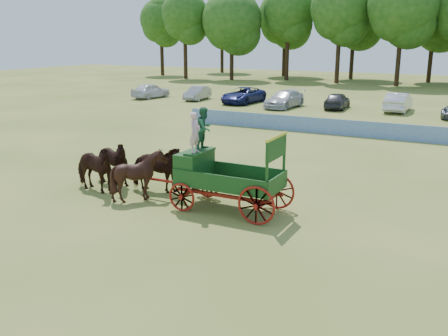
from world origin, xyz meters
TOP-DOWN VIEW (x-y plane):
  - ground at (0.00, 0.00)m, footprint 160.00×160.00m
  - horse_lead_left at (-8.55, 0.91)m, footprint 2.51×1.39m
  - horse_lead_right at (-8.55, 2.01)m, footprint 2.55×1.53m
  - horse_wheel_left at (-6.15, 0.91)m, footprint 2.04×1.87m
  - horse_wheel_right at (-6.15, 2.01)m, footprint 2.57×1.59m
  - farm_dray at (-3.19, 1.50)m, footprint 5.99×2.00m
  - sponsor_banner at (-1.00, 18.00)m, footprint 26.00×0.08m
  - parked_cars at (-4.83, 29.73)m, footprint 47.03×7.37m
  - treeline at (-2.54, 59.31)m, footprint 92.10×23.26m

SIDE VIEW (x-z plane):
  - ground at x=0.00m, z-range 0.00..0.00m
  - sponsor_banner at x=-1.00m, z-range 0.00..1.05m
  - parked_cars at x=-4.83m, z-range -0.07..1.56m
  - horse_lead_left at x=-8.55m, z-range 0.00..2.01m
  - horse_lead_right at x=-8.55m, z-range 0.00..2.01m
  - horse_wheel_right at x=-6.15m, z-range 0.00..2.01m
  - horse_wheel_left at x=-6.15m, z-range 0.00..2.02m
  - farm_dray at x=-3.19m, z-range -0.23..3.50m
  - treeline at x=-2.54m, z-range 2.01..17.33m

